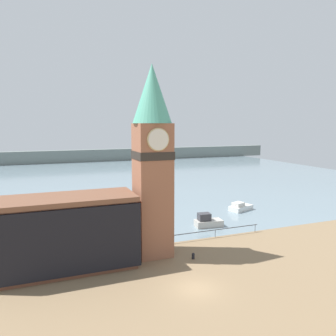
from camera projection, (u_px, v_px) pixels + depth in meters
name	position (u px, v px, depth m)	size (l,w,h in m)	color
ground_plane	(196.00, 289.00, 30.44)	(160.00, 160.00, 0.00)	#846B4C
water	(89.00, 176.00, 96.93)	(160.00, 120.00, 0.00)	gray
far_shoreline	(75.00, 156.00, 133.57)	(180.00, 3.00, 5.00)	slate
pier_railing	(215.00, 230.00, 44.20)	(13.51, 0.08, 1.09)	#333338
clock_tower	(152.00, 156.00, 37.16)	(4.43, 4.43, 21.84)	#935B42
pier_building	(66.00, 233.00, 34.14)	(14.49, 6.02, 7.79)	brown
boat_near	(208.00, 222.00, 49.00)	(4.27, 2.49, 2.07)	#B7B2A8
boat_far	(240.00, 207.00, 58.28)	(4.91, 3.57, 1.56)	silver
mooring_bollard_near	(193.00, 256.00, 37.18)	(0.35, 0.35, 0.71)	black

